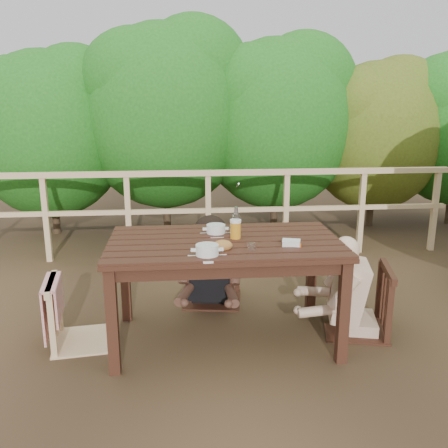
{
  "coord_description": "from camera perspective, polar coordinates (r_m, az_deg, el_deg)",
  "views": [
    {
      "loc": [
        -0.32,
        -3.38,
        1.8
      ],
      "look_at": [
        0.0,
        0.05,
        0.9
      ],
      "focal_mm": 38.96,
      "sensor_mm": 36.0,
      "label": 1
    }
  ],
  "objects": [
    {
      "name": "bread_roll",
      "position": [
        3.33,
        -0.15,
        -2.54
      ],
      "size": [
        0.13,
        0.1,
        0.08
      ],
      "primitive_type": "ellipsoid",
      "color": "#9C5D2F",
      "rests_on": "table"
    },
    {
      "name": "chair_right",
      "position": [
        3.92,
        15.57,
        -5.24
      ],
      "size": [
        0.6,
        0.6,
        1.01
      ],
      "primitive_type": "cube",
      "rotation": [
        0.0,
        0.0,
        -1.8
      ],
      "color": "black",
      "rests_on": "ground"
    },
    {
      "name": "railing",
      "position": [
        5.54,
        -1.86,
        1.15
      ],
      "size": [
        5.6,
        0.1,
        1.01
      ],
      "primitive_type": "cube",
      "color": "#D8AF80",
      "rests_on": "ground"
    },
    {
      "name": "diner_right",
      "position": [
        3.89,
        16.11,
        -3.46
      ],
      "size": [
        0.72,
        0.64,
        1.26
      ],
      "primitive_type": null,
      "rotation": [
        0.0,
        0.0,
        1.34
      ],
      "color": "#D3AC90",
      "rests_on": "ground"
    },
    {
      "name": "soup_near",
      "position": [
        3.2,
        -1.99,
        -3.18
      ],
      "size": [
        0.26,
        0.26,
        0.09
      ],
      "primitive_type": "cylinder",
      "color": "white",
      "rests_on": "table"
    },
    {
      "name": "hedge_row",
      "position": [
        6.62,
        0.96,
        15.54
      ],
      "size": [
        6.6,
        1.6,
        3.8
      ],
      "primitive_type": null,
      "color": "#1C5A17",
      "rests_on": "ground"
    },
    {
      "name": "soup_far",
      "position": [
        3.71,
        -0.96,
        -0.68
      ],
      "size": [
        0.24,
        0.24,
        0.08
      ],
      "primitive_type": "cylinder",
      "color": "white",
      "rests_on": "table"
    },
    {
      "name": "woman",
      "position": [
        4.3,
        -1.42,
        -1.1
      ],
      "size": [
        0.6,
        0.7,
        1.26
      ],
      "primitive_type": null,
      "rotation": [
        0.0,
        0.0,
        2.99
      ],
      "color": "black",
      "rests_on": "ground"
    },
    {
      "name": "butter_tub",
      "position": [
        3.44,
        7.89,
        -2.3
      ],
      "size": [
        0.15,
        0.12,
        0.05
      ],
      "primitive_type": "cube",
      "rotation": [
        0.0,
        0.0,
        -0.28
      ],
      "color": "silver",
      "rests_on": "table"
    },
    {
      "name": "table",
      "position": [
        3.67,
        0.07,
        -7.93
      ],
      "size": [
        1.68,
        0.95,
        0.78
      ],
      "primitive_type": "cube",
      "color": "black",
      "rests_on": "ground"
    },
    {
      "name": "tumbler",
      "position": [
        3.31,
        3.27,
        -2.78
      ],
      "size": [
        0.06,
        0.06,
        0.07
      ],
      "primitive_type": "cylinder",
      "color": "white",
      "rests_on": "table"
    },
    {
      "name": "beer_glass",
      "position": [
        3.56,
        1.37,
        -0.71
      ],
      "size": [
        0.08,
        0.08,
        0.16
      ],
      "primitive_type": "cylinder",
      "color": "orange",
      "rests_on": "table"
    },
    {
      "name": "bottle",
      "position": [
        3.56,
        1.43,
        0.07
      ],
      "size": [
        0.06,
        0.06,
        0.25
      ],
      "primitive_type": "cylinder",
      "color": "silver",
      "rests_on": "table"
    },
    {
      "name": "chair_left",
      "position": [
        3.76,
        -16.49,
        -6.59
      ],
      "size": [
        0.53,
        0.53,
        0.96
      ],
      "primitive_type": "cube",
      "rotation": [
        0.0,
        0.0,
        1.7
      ],
      "color": "#D8AF80",
      "rests_on": "ground"
    },
    {
      "name": "chair_far",
      "position": [
        4.32,
        -1.39,
        -2.81
      ],
      "size": [
        0.57,
        0.57,
        1.01
      ],
      "primitive_type": "cube",
      "rotation": [
        0.0,
        0.0,
        -0.15
      ],
      "color": "black",
      "rests_on": "ground"
    },
    {
      "name": "ground",
      "position": [
        3.84,
        0.07,
        -13.29
      ],
      "size": [
        60.0,
        60.0,
        0.0
      ],
      "primitive_type": "plane",
      "color": "#4B3621",
      "rests_on": "ground"
    }
  ]
}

